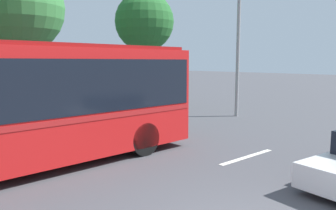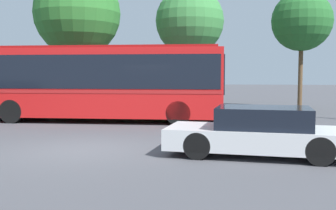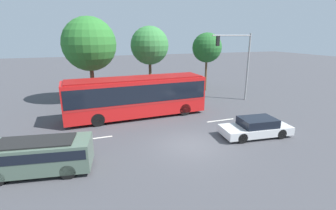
# 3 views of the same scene
# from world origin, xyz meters

# --- Properties ---
(ground_plane) EXTENTS (140.00, 140.00, 0.00)m
(ground_plane) POSITION_xyz_m (0.00, 0.00, 0.00)
(ground_plane) COLOR #444449
(city_bus) EXTENTS (11.39, 2.97, 3.26)m
(city_bus) POSITION_xyz_m (-1.91, 6.53, 1.86)
(city_bus) COLOR red
(city_bus) RESTS_ON ground
(sedan_foreground) EXTENTS (4.78, 2.30, 1.25)m
(sedan_foreground) POSITION_xyz_m (4.70, -0.08, 0.60)
(sedan_foreground) COLOR silver
(sedan_foreground) RESTS_ON ground
(suv_left_lane) EXTENTS (5.26, 2.68, 1.68)m
(suv_left_lane) POSITION_xyz_m (-8.33, -0.29, 0.98)
(suv_left_lane) COLOR #516656
(suv_left_lane) RESTS_ON ground
(traffic_light_pole) EXTENTS (4.29, 0.24, 6.71)m
(traffic_light_pole) POSITION_xyz_m (8.93, 8.23, 4.39)
(traffic_light_pole) COLOR gray
(traffic_light_pole) RESTS_ON ground
(flowering_hedge) EXTENTS (9.30, 1.42, 1.58)m
(flowering_hedge) POSITION_xyz_m (-1.57, 11.14, 0.78)
(flowering_hedge) COLOR #286028
(flowering_hedge) RESTS_ON ground
(street_tree_left) EXTENTS (5.15, 5.15, 8.27)m
(street_tree_left) POSITION_xyz_m (-5.03, 12.78, 5.68)
(street_tree_left) COLOR brown
(street_tree_left) RESTS_ON ground
(street_tree_centre) EXTENTS (4.29, 4.29, 7.54)m
(street_tree_centre) POSITION_xyz_m (1.53, 14.89, 5.37)
(street_tree_centre) COLOR brown
(street_tree_centre) RESTS_ON ground
(street_tree_right) EXTENTS (3.43, 3.43, 6.82)m
(street_tree_right) POSITION_xyz_m (8.09, 13.56, 5.09)
(street_tree_right) COLOR brown
(street_tree_right) RESTS_ON ground
(lane_stripe_near) EXTENTS (2.40, 0.16, 0.01)m
(lane_stripe_near) POSITION_xyz_m (-5.61, 3.03, 0.01)
(lane_stripe_near) COLOR silver
(lane_stripe_near) RESTS_ON ground
(lane_stripe_mid) EXTENTS (2.40, 0.16, 0.01)m
(lane_stripe_mid) POSITION_xyz_m (4.11, 3.36, 0.01)
(lane_stripe_mid) COLOR silver
(lane_stripe_mid) RESTS_ON ground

